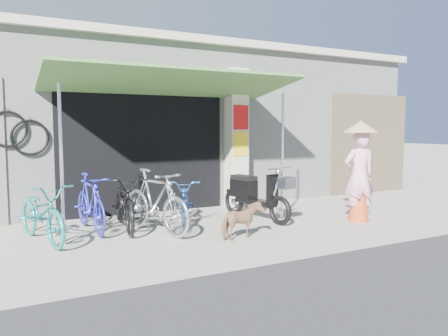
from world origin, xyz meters
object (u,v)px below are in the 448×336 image
bike_black (125,203)px  street_dog (242,221)px  bike_silver (155,201)px  moped (254,195)px  bike_teal (42,213)px  bike_navy (185,201)px  nun (359,172)px  bike_blue (90,203)px

bike_black → street_dog: bearing=-40.4°
bike_silver → moped: (2.01, 0.19, -0.06)m
street_dog → bike_black: bearing=35.1°
bike_teal → bike_black: (1.32, 0.26, 0.01)m
bike_navy → nun: (2.90, -1.35, 0.51)m
bike_blue → nun: bearing=-22.3°
bike_blue → bike_navy: bearing=-7.9°
bike_black → street_dog: bike_black is taller
bike_navy → moped: (1.28, -0.31, 0.06)m
bike_blue → bike_black: bike_blue is taller
moped → nun: nun is taller
bike_silver → moped: size_ratio=0.97×
nun → street_dog: bearing=17.0°
bike_black → moped: moped is taller
bike_navy → bike_teal: bearing=-149.1°
bike_navy → bike_blue: bearing=-159.3°
bike_silver → moped: bearing=-11.5°
bike_teal → bike_black: bike_black is taller
bike_blue → bike_silver: bearing=-37.2°
bike_teal → bike_navy: size_ratio=1.11×
bike_navy → street_dog: bearing=-54.5°
bike_blue → bike_silver: size_ratio=0.92×
bike_teal → moped: moped is taller
bike_black → bike_blue: bearing=172.0°
bike_black → moped: (2.39, -0.27, 0.01)m
street_dog → nun: (2.59, 0.18, 0.62)m
bike_teal → nun: (5.34, -1.05, 0.46)m
bike_navy → nun: 3.24m
bike_teal → nun: size_ratio=0.92×
street_dog → nun: nun is taller
street_dog → bike_teal: bearing=57.2°
bike_silver → bike_navy: 0.89m
bike_black → moped: bearing=-0.5°
bike_blue → bike_navy: 1.66m
bike_navy → street_dog: bike_navy is taller
bike_silver → street_dog: bearing=-61.5°
bike_black → bike_navy: size_ratio=1.14×
bike_blue → nun: (4.56, -1.44, 0.43)m
bike_black → bike_navy: (1.11, 0.04, -0.06)m
bike_navy → nun: size_ratio=0.83×
street_dog → bike_silver: bearing=36.7°
street_dog → moped: (0.96, 1.22, 0.18)m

